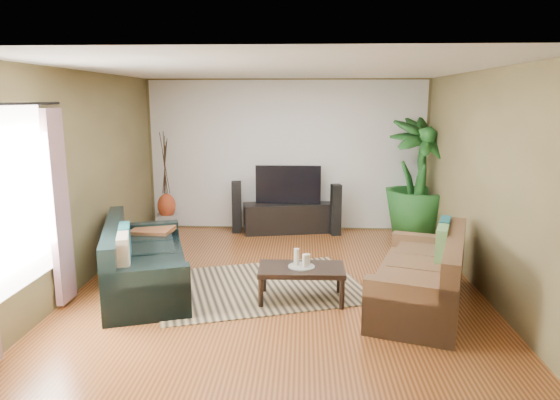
# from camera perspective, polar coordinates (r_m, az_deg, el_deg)

# --- Properties ---
(floor) EXTENTS (5.50, 5.50, 0.00)m
(floor) POSITION_cam_1_polar(r_m,az_deg,el_deg) (6.61, -0.08, -9.30)
(floor) COLOR brown
(floor) RESTS_ON ground
(ceiling) EXTENTS (5.50, 5.50, 0.00)m
(ceiling) POSITION_cam_1_polar(r_m,az_deg,el_deg) (6.19, -0.09, 14.75)
(ceiling) COLOR white
(ceiling) RESTS_ON ground
(wall_back) EXTENTS (5.00, 0.00, 5.00)m
(wall_back) POSITION_cam_1_polar(r_m,az_deg,el_deg) (8.99, 0.78, 5.11)
(wall_back) COLOR brown
(wall_back) RESTS_ON ground
(wall_front) EXTENTS (5.00, 0.00, 5.00)m
(wall_front) POSITION_cam_1_polar(r_m,az_deg,el_deg) (3.58, -2.27, -4.67)
(wall_front) COLOR brown
(wall_front) RESTS_ON ground
(wall_left) EXTENTS (0.00, 5.50, 5.50)m
(wall_left) POSITION_cam_1_polar(r_m,az_deg,el_deg) (6.86, -21.46, 2.32)
(wall_left) COLOR brown
(wall_left) RESTS_ON ground
(wall_right) EXTENTS (0.00, 5.50, 5.50)m
(wall_right) POSITION_cam_1_polar(r_m,az_deg,el_deg) (6.63, 22.05, 1.99)
(wall_right) COLOR brown
(wall_right) RESTS_ON ground
(backwall_panel) EXTENTS (4.90, 0.00, 4.90)m
(backwall_panel) POSITION_cam_1_polar(r_m,az_deg,el_deg) (8.98, 0.78, 5.10)
(backwall_panel) COLOR white
(backwall_panel) RESTS_ON ground
(window_pane) EXTENTS (0.00, 1.80, 1.80)m
(window_pane) POSITION_cam_1_polar(r_m,az_deg,el_deg) (5.44, -28.11, 0.10)
(window_pane) COLOR white
(window_pane) RESTS_ON ground
(curtain_far) EXTENTS (0.08, 0.35, 2.20)m
(curtain_far) POSITION_cam_1_polar(r_m,az_deg,el_deg) (6.11, -23.94, -0.82)
(curtain_far) COLOR gray
(curtain_far) RESTS_ON ground
(curtain_rod) EXTENTS (0.03, 1.90, 0.03)m
(curtain_rod) POSITION_cam_1_polar(r_m,az_deg,el_deg) (5.33, -28.56, 9.62)
(curtain_rod) COLOR black
(curtain_rod) RESTS_ON ground
(sofa_left) EXTENTS (1.54, 2.34, 0.85)m
(sofa_left) POSITION_cam_1_polar(r_m,az_deg,el_deg) (6.49, -15.09, -6.14)
(sofa_left) COLOR black
(sofa_left) RESTS_ON floor
(sofa_right) EXTENTS (1.50, 2.19, 0.85)m
(sofa_right) POSITION_cam_1_polar(r_m,az_deg,el_deg) (5.98, 15.69, -7.70)
(sofa_right) COLOR brown
(sofa_right) RESTS_ON floor
(area_rug) EXTENTS (2.95, 2.47, 0.01)m
(area_rug) POSITION_cam_1_polar(r_m,az_deg,el_deg) (6.44, -2.36, -9.82)
(area_rug) COLOR tan
(area_rug) RESTS_ON floor
(coffee_table) EXTENTS (1.01, 0.56, 0.41)m
(coffee_table) POSITION_cam_1_polar(r_m,az_deg,el_deg) (5.98, 2.45, -9.52)
(coffee_table) COLOR black
(coffee_table) RESTS_ON floor
(candle_tray) EXTENTS (0.31, 0.31, 0.01)m
(candle_tray) POSITION_cam_1_polar(r_m,az_deg,el_deg) (5.90, 2.47, -7.60)
(candle_tray) COLOR gray
(candle_tray) RESTS_ON coffee_table
(candle_tall) EXTENTS (0.06, 0.06, 0.20)m
(candle_tall) POSITION_cam_1_polar(r_m,az_deg,el_deg) (5.90, 1.90, -6.52)
(candle_tall) COLOR beige
(candle_tall) RESTS_ON candle_tray
(candle_mid) EXTENTS (0.06, 0.06, 0.16)m
(candle_mid) POSITION_cam_1_polar(r_m,az_deg,el_deg) (5.84, 2.87, -6.95)
(candle_mid) COLOR #ECE3C7
(candle_mid) RESTS_ON candle_tray
(candle_short) EXTENTS (0.06, 0.06, 0.13)m
(candle_short) POSITION_cam_1_polar(r_m,az_deg,el_deg) (5.94, 3.16, -6.77)
(candle_short) COLOR beige
(candle_short) RESTS_ON candle_tray
(tv_stand) EXTENTS (1.63, 0.76, 0.52)m
(tv_stand) POSITION_cam_1_polar(r_m,az_deg,el_deg) (8.93, 0.93, -2.03)
(tv_stand) COLOR black
(tv_stand) RESTS_ON floor
(television) EXTENTS (1.15, 0.06, 0.68)m
(television) POSITION_cam_1_polar(r_m,az_deg,el_deg) (8.81, 0.94, 1.78)
(television) COLOR black
(television) RESTS_ON tv_stand
(speaker_left) EXTENTS (0.18, 0.20, 0.92)m
(speaker_left) POSITION_cam_1_polar(r_m,az_deg,el_deg) (8.89, -4.97, -0.81)
(speaker_left) COLOR black
(speaker_left) RESTS_ON floor
(speaker_right) EXTENTS (0.20, 0.21, 0.90)m
(speaker_right) POSITION_cam_1_polar(r_m,az_deg,el_deg) (8.75, 6.39, -1.12)
(speaker_right) COLOR black
(speaker_right) RESTS_ON floor
(potted_plant) EXTENTS (1.48, 1.48, 2.04)m
(potted_plant) POSITION_cam_1_polar(r_m,az_deg,el_deg) (8.77, 15.53, 2.36)
(potted_plant) COLOR #1A4E1B
(potted_plant) RESTS_ON floor
(plant_pot) EXTENTS (0.38, 0.38, 0.29)m
(plant_pot) POSITION_cam_1_polar(r_m,az_deg,el_deg) (8.94, 15.23, -3.18)
(plant_pot) COLOR black
(plant_pot) RESTS_ON floor
(pedestal) EXTENTS (0.42, 0.42, 0.35)m
(pedestal) POSITION_cam_1_polar(r_m,az_deg,el_deg) (9.05, -12.73, -2.71)
(pedestal) COLOR gray
(pedestal) RESTS_ON floor
(vase) EXTENTS (0.32, 0.32, 0.44)m
(vase) POSITION_cam_1_polar(r_m,az_deg,el_deg) (8.98, -12.83, -0.66)
(vase) COLOR #96371B
(vase) RESTS_ON pedestal
(side_table) EXTENTS (0.57, 0.57, 0.57)m
(side_table) POSITION_cam_1_polar(r_m,az_deg,el_deg) (7.33, -14.12, -5.22)
(side_table) COLOR brown
(side_table) RESTS_ON floor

